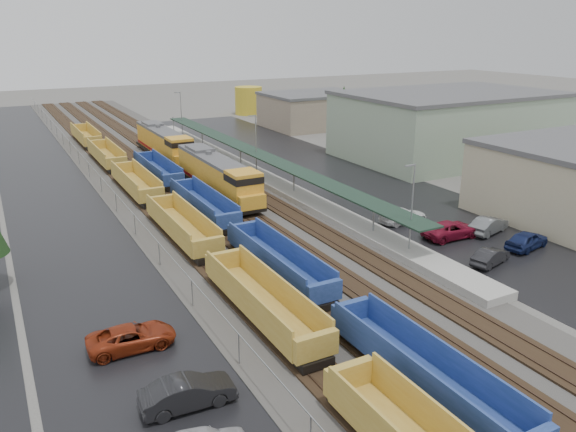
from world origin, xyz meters
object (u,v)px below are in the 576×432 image
(parked_car_west_b, at_px, (188,393))
(parked_car_west_c, at_px, (132,337))
(well_string_yellow, at_px, (182,227))
(locomotive_trail, at_px, (164,143))
(parked_car_east_d, at_px, (527,240))
(storage_tank, at_px, (249,101))
(parked_car_east_c, at_px, (403,216))
(locomotive_lead, at_px, (218,176))
(parked_car_east_b, at_px, (451,230))
(parked_car_east_e, at_px, (489,225))
(parked_car_east_a, at_px, (490,257))
(well_string_blue, at_px, (278,262))

(parked_car_west_b, height_order, parked_car_west_c, parked_car_west_b)
(well_string_yellow, bearing_deg, locomotive_trail, 76.07)
(parked_car_east_d, bearing_deg, parked_car_west_c, 78.52)
(storage_tank, xyz_separation_m, parked_car_east_c, (-17.08, -74.03, -2.25))
(locomotive_lead, bearing_deg, parked_car_east_b, -58.62)
(parked_car_east_d, distance_m, parked_car_east_e, 4.38)
(storage_tank, height_order, parked_car_west_c, storage_tank)
(locomotive_trail, relative_size, storage_tank, 3.39)
(parked_car_west_c, xyz_separation_m, parked_car_east_c, (29.04, 10.29, 0.01))
(storage_tank, relative_size, parked_car_east_b, 1.07)
(parked_car_east_a, xyz_separation_m, parked_car_east_d, (5.41, 0.95, 0.12))
(well_string_blue, height_order, parked_car_west_b, well_string_blue)
(parked_car_east_e, bearing_deg, storage_tank, -23.50)
(parked_car_east_d, bearing_deg, well_string_yellow, 46.17)
(parked_car_west_b, bearing_deg, well_string_yellow, -14.76)
(locomotive_lead, xyz_separation_m, well_string_yellow, (-8.00, -11.26, -1.23))
(storage_tank, relative_size, parked_car_east_d, 1.27)
(parked_car_east_e, bearing_deg, locomotive_lead, 22.19)
(well_string_blue, distance_m, parked_car_west_c, 13.45)
(parked_car_west_b, xyz_separation_m, parked_car_east_d, (32.87, 6.65, 0.00))
(locomotive_lead, xyz_separation_m, parked_car_west_c, (-16.46, -27.50, -1.72))
(parked_car_west_c, bearing_deg, storage_tank, -26.94)
(well_string_blue, xyz_separation_m, parked_car_west_b, (-11.26, -11.89, -0.37))
(locomotive_lead, height_order, parked_car_east_c, locomotive_lead)
(locomotive_trail, xyz_separation_m, parked_car_east_e, (17.71, -44.32, -1.65))
(well_string_yellow, xyz_separation_m, parked_car_east_b, (21.75, -11.29, -0.44))
(locomotive_lead, bearing_deg, parked_car_east_a, -66.94)
(well_string_yellow, distance_m, parked_car_east_b, 24.51)
(locomotive_trail, relative_size, parked_car_east_c, 4.00)
(parked_car_east_c, bearing_deg, parked_car_east_a, 179.15)
(parked_car_east_d, bearing_deg, well_string_blue, 65.24)
(parked_car_east_a, distance_m, parked_car_east_e, 7.67)
(locomotive_lead, xyz_separation_m, locomotive_trail, (0.00, 21.00, 0.00))
(locomotive_trail, bearing_deg, parked_car_west_b, -105.42)
(parked_car_west_c, distance_m, parked_car_east_c, 30.81)
(well_string_blue, height_order, parked_car_east_b, well_string_blue)
(parked_car_west_b, height_order, parked_car_east_d, parked_car_east_d)
(locomotive_lead, distance_m, parked_car_west_b, 37.62)
(locomotive_trail, height_order, storage_tank, storage_tank)
(locomotive_trail, distance_m, parked_car_east_e, 47.76)
(storage_tank, relative_size, parked_car_east_a, 1.45)
(well_string_yellow, height_order, parked_car_west_b, well_string_yellow)
(well_string_blue, xyz_separation_m, parked_car_east_a, (16.20, -6.19, -0.49))
(well_string_yellow, relative_size, parked_car_west_b, 23.68)
(locomotive_trail, relative_size, parked_car_east_e, 4.24)
(parked_car_west_b, bearing_deg, locomotive_lead, -21.26)
(well_string_yellow, bearing_deg, well_string_blue, -70.35)
(locomotive_lead, relative_size, well_string_yellow, 0.18)
(storage_tank, bearing_deg, locomotive_trail, -129.63)
(locomotive_lead, distance_m, parked_car_east_b, 26.46)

